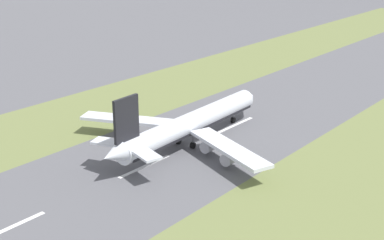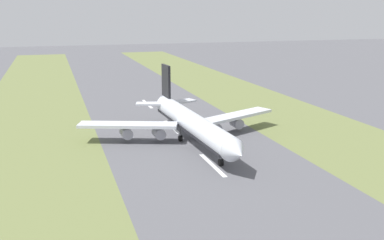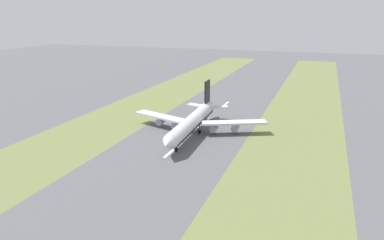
# 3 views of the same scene
# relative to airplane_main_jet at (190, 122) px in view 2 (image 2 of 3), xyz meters

# --- Properties ---
(ground_plane) EXTENTS (800.00, 800.00, 0.00)m
(ground_plane) POSITION_rel_airplane_main_jet_xyz_m (0.77, 2.66, -6.02)
(ground_plane) COLOR #56565B
(grass_median_west) EXTENTS (40.00, 600.00, 0.01)m
(grass_median_west) POSITION_rel_airplane_main_jet_xyz_m (-44.23, 2.66, -6.02)
(grass_median_west) COLOR olive
(grass_median_west) RESTS_ON ground
(grass_median_east) EXTENTS (40.00, 600.00, 0.01)m
(grass_median_east) POSITION_rel_airplane_main_jet_xyz_m (45.77, 2.66, -6.02)
(grass_median_east) COLOR olive
(grass_median_east) RESTS_ON ground
(centreline_dash_near) EXTENTS (1.20, 18.00, 0.01)m
(centreline_dash_near) POSITION_rel_airplane_main_jet_xyz_m (0.77, -58.10, -6.01)
(centreline_dash_near) COLOR silver
(centreline_dash_near) RESTS_ON ground
(centreline_dash_mid) EXTENTS (1.20, 18.00, 0.01)m
(centreline_dash_mid) POSITION_rel_airplane_main_jet_xyz_m (0.77, -18.10, -6.01)
(centreline_dash_mid) COLOR silver
(centreline_dash_mid) RESTS_ON ground
(centreline_dash_far) EXTENTS (1.20, 18.00, 0.01)m
(centreline_dash_far) POSITION_rel_airplane_main_jet_xyz_m (0.77, 21.90, -6.01)
(centreline_dash_far) COLOR silver
(centreline_dash_far) RESTS_ON ground
(airplane_main_jet) EXTENTS (64.07, 67.18, 20.20)m
(airplane_main_jet) POSITION_rel_airplane_main_jet_xyz_m (0.00, 0.00, 0.00)
(airplane_main_jet) COLOR silver
(airplane_main_jet) RESTS_ON ground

